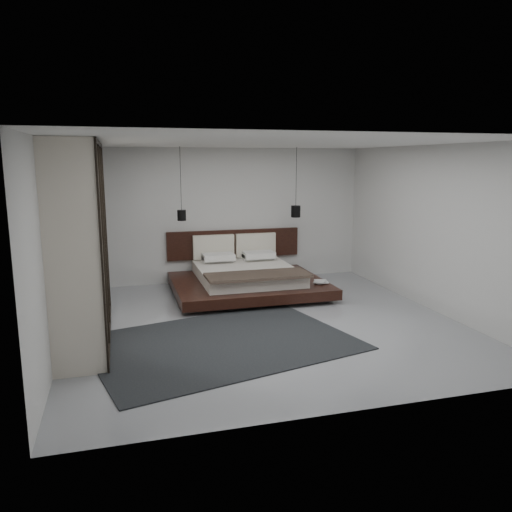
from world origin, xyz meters
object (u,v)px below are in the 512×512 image
object	(u,v)px
bed	(246,277)
wardrobe	(80,243)
pendant_left	(182,215)
lattice_screen	(74,228)
rug	(222,342)
pendant_right	(296,211)

from	to	relation	value
bed	wardrobe	xyz separation A→B (m)	(-2.90, -1.87, 1.11)
pendant_left	bed	bearing A→B (deg)	-21.30
lattice_screen	pendant_left	xyz separation A→B (m)	(1.98, -0.09, 0.20)
bed	pendant_left	bearing A→B (deg)	158.70
lattice_screen	pendant_left	distance (m)	1.99
bed	rug	xyz separation A→B (m)	(-1.03, -2.62, -0.28)
pendant_right	wardrobe	xyz separation A→B (m)	(-4.07, -2.33, -0.11)
pendant_right	bed	bearing A→B (deg)	-158.70
pendant_right	pendant_left	bearing A→B (deg)	180.00
pendant_left	wardrobe	world-z (taller)	pendant_left
pendant_right	rug	distance (m)	4.07
lattice_screen	wardrobe	distance (m)	2.43
lattice_screen	bed	size ratio (longest dim) A/B	0.91
lattice_screen	rug	size ratio (longest dim) A/B	0.73
wardrobe	lattice_screen	bearing A→B (deg)	95.94
pendant_left	lattice_screen	bearing A→B (deg)	177.45
lattice_screen	pendant_left	bearing A→B (deg)	-2.55
lattice_screen	bed	bearing A→B (deg)	-9.81
pendant_right	rug	bearing A→B (deg)	-125.64
lattice_screen	pendant_right	world-z (taller)	pendant_right
lattice_screen	bed	xyz separation A→B (m)	(3.15, -0.55, -1.01)
pendant_left	wardrobe	distance (m)	2.90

